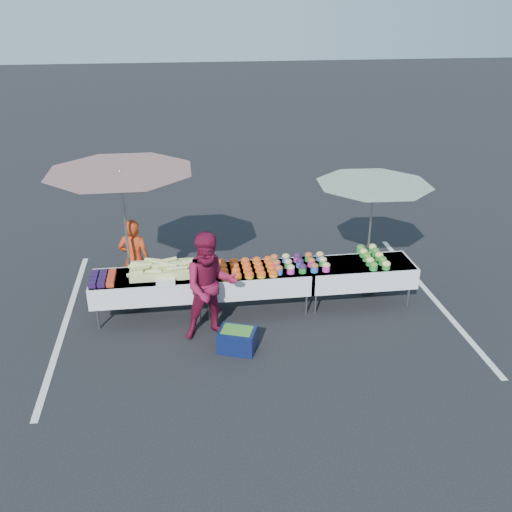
{
  "coord_description": "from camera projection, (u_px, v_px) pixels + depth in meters",
  "views": [
    {
      "loc": [
        -1.18,
        -8.52,
        4.95
      ],
      "look_at": [
        0.0,
        0.0,
        1.0
      ],
      "focal_mm": 40.0,
      "sensor_mm": 36.0,
      "label": 1
    }
  ],
  "objects": [
    {
      "name": "table_left",
      "position": [
        148.0,
        285.0,
        9.41
      ],
      "size": [
        1.86,
        0.81,
        0.75
      ],
      "color": "white",
      "rests_on": "ground"
    },
    {
      "name": "bean_baskets",
      "position": [
        373.0,
        257.0,
        9.87
      ],
      "size": [
        0.36,
        0.86,
        0.15
      ],
      "color": "#22882D",
      "rests_on": "table_right"
    },
    {
      "name": "berry_punnets",
      "position": [
        102.0,
        278.0,
        9.18
      ],
      "size": [
        0.4,
        0.54,
        0.08
      ],
      "color": "black",
      "rests_on": "table_left"
    },
    {
      "name": "plastic_bags",
      "position": [
        166.0,
        282.0,
        9.1
      ],
      "size": [
        0.3,
        0.25,
        0.05
      ],
      "primitive_type": "cube",
      "color": "white",
      "rests_on": "table_left"
    },
    {
      "name": "carrot_bowls",
      "position": [
        247.0,
        268.0,
        9.52
      ],
      "size": [
        0.95,
        0.69,
        0.11
      ],
      "color": "orange",
      "rests_on": "table_center"
    },
    {
      "name": "corn_pile",
      "position": [
        163.0,
        269.0,
        9.37
      ],
      "size": [
        1.16,
        0.57,
        0.26
      ],
      "color": "#B4DC70",
      "rests_on": "table_left"
    },
    {
      "name": "table_right",
      "position": [
        359.0,
        272.0,
        9.86
      ],
      "size": [
        1.86,
        0.81,
        0.75
      ],
      "color": "white",
      "rests_on": "ground"
    },
    {
      "name": "ground",
      "position": [
        256.0,
        308.0,
        9.88
      ],
      "size": [
        80.0,
        80.0,
        0.0
      ],
      "primitive_type": "plane",
      "color": "black"
    },
    {
      "name": "storage_bin",
      "position": [
        237.0,
        339.0,
        8.65
      ],
      "size": [
        0.65,
        0.57,
        0.36
      ],
      "rotation": [
        0.0,
        0.0,
        -0.35
      ],
      "color": "#0C153C",
      "rests_on": "ground"
    },
    {
      "name": "customer",
      "position": [
        210.0,
        286.0,
        8.74
      ],
      "size": [
        0.93,
        0.76,
        1.76
      ],
      "primitive_type": "imported",
      "rotation": [
        0.0,
        0.0,
        0.12
      ],
      "color": "maroon",
      "rests_on": "ground"
    },
    {
      "name": "table_center",
      "position": [
        256.0,
        278.0,
        9.64
      ],
      "size": [
        1.86,
        0.81,
        0.75
      ],
      "color": "white",
      "rests_on": "ground"
    },
    {
      "name": "stripe_right",
      "position": [
        431.0,
        296.0,
        10.28
      ],
      "size": [
        0.1,
        5.0,
        0.0
      ],
      "primitive_type": "cube",
      "color": "silver",
      "rests_on": "ground"
    },
    {
      "name": "stripe_left",
      "position": [
        66.0,
        321.0,
        9.48
      ],
      "size": [
        0.1,
        5.0,
        0.0
      ],
      "primitive_type": "cube",
      "color": "silver",
      "rests_on": "ground"
    },
    {
      "name": "potato_cups",
      "position": [
        300.0,
        263.0,
        9.63
      ],
      "size": [
        0.94,
        0.58,
        0.16
      ],
      "color": "blue",
      "rests_on": "table_right"
    },
    {
      "name": "vendor",
      "position": [
        135.0,
        260.0,
        9.92
      ],
      "size": [
        0.61,
        0.47,
        1.5
      ],
      "primitive_type": "imported",
      "rotation": [
        0.0,
        0.0,
        2.93
      ],
      "color": "#BC3915",
      "rests_on": "ground"
    },
    {
      "name": "umbrella_left",
      "position": [
        121.0,
        183.0,
        9.05
      ],
      "size": [
        3.14,
        3.14,
        2.45
      ],
      "rotation": [
        0.0,
        0.0,
        -0.4
      ],
      "color": "black",
      "rests_on": "ground"
    },
    {
      "name": "umbrella_right",
      "position": [
        373.0,
        193.0,
        9.74
      ],
      "size": [
        2.55,
        2.55,
        2.05
      ],
      "rotation": [
        0.0,
        0.0,
        0.34
      ],
      "color": "black",
      "rests_on": "ground"
    }
  ]
}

